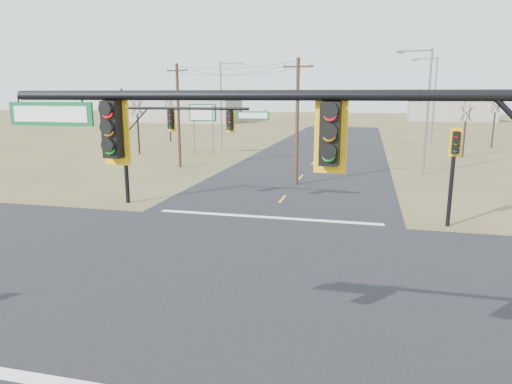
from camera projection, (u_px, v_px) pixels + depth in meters
ground at (224, 269)px, 17.02m from camera, size 320.00×320.00×0.00m
road_ew at (224, 269)px, 17.01m from camera, size 160.00×14.00×0.02m
road_ns at (224, 269)px, 17.01m from camera, size 14.00×160.00×0.02m
stop_bar_far at (267, 217)px, 24.14m from camera, size 12.00×0.40×0.01m
mast_arm_near at (344, 174)px, 7.61m from camera, size 10.34×0.45×6.95m
mast_arm_far at (175, 128)px, 25.86m from camera, size 8.82×0.59×6.24m
pedestal_signal_ne at (454, 157)px, 21.78m from camera, size 0.57×0.51×4.87m
utility_pole_near at (297, 120)px, 32.10m from camera, size 2.17×0.34×8.89m
utility_pole_far at (178, 114)px, 40.20m from camera, size 2.15×0.78×9.05m
highway_sign at (203, 119)px, 49.06m from camera, size 2.83×0.77×5.43m
streetlight_a at (425, 105)px, 36.50m from camera, size 2.80×0.41×10.00m
streetlight_b at (432, 97)px, 57.45m from camera, size 3.06×0.31×11.01m
streetlight_c at (223, 101)px, 53.43m from camera, size 2.84×0.38×10.16m
bare_tree_a at (137, 104)px, 49.33m from camera, size 3.12×3.12×6.81m
bare_tree_b at (169, 100)px, 62.58m from camera, size 3.51×3.51×7.15m
bare_tree_c at (467, 112)px, 46.62m from camera, size 3.14×3.14×6.03m
bare_tree_d at (496, 105)px, 54.99m from camera, size 3.20×3.20×6.51m
warehouse_left at (179, 110)px, 111.24m from camera, size 28.00×14.00×5.50m
warehouse_mid at (450, 111)px, 115.23m from camera, size 20.00×12.00×5.00m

